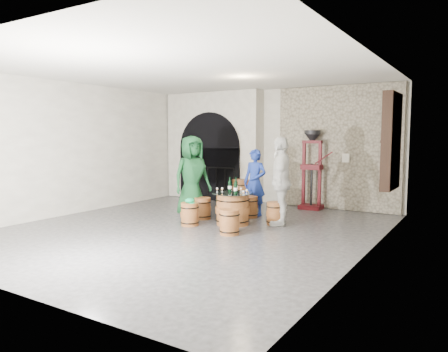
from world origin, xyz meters
The scene contains 30 objects.
ground centered at (0.00, 0.00, 0.00)m, with size 8.00×8.00×0.00m, color #2B2B2D.
wall_back centered at (0.00, 4.00, 1.60)m, with size 8.00×8.00×0.00m, color beige.
wall_left centered at (-3.50, 0.00, 1.60)m, with size 8.00×8.00×0.00m, color beige.
wall_right centered at (3.50, 0.00, 1.60)m, with size 8.00×8.00×0.00m, color beige.
ceiling centered at (0.00, 0.00, 3.20)m, with size 8.00×8.00×0.00m, color beige.
stone_facing_panel centered at (1.80, 3.94, 1.60)m, with size 3.20×0.12×3.18m, color gray.
arched_opening centered at (-1.90, 3.74, 1.58)m, with size 3.10×0.60×3.19m.
shuttered_window centered at (3.38, 2.40, 1.80)m, with size 0.23×1.10×2.00m.
barrel_table centered at (0.49, 0.85, 0.34)m, with size 0.90×0.90×0.70m.
barrel_stool_left centered at (-0.42, 1.02, 0.24)m, with size 0.41×0.41×0.49m.
barrel_stool_far centered at (0.41, 1.77, 0.24)m, with size 0.41×0.41×0.49m.
barrel_stool_right centered at (1.27, 1.33, 0.24)m, with size 0.41×0.41×0.49m.
barrel_stool_near_right centered at (0.90, 0.02, 0.24)m, with size 0.41×0.41×0.49m.
barrel_stool_near_left centered at (-0.25, 0.28, 0.24)m, with size 0.41×0.41×0.49m.
green_cap centered at (-0.24, 0.28, 0.54)m, with size 0.24×0.19×0.11m.
person_green centered at (-0.77, 1.09, 0.96)m, with size 0.94×0.61×1.92m, color #113E1D.
person_blue centered at (0.38, 2.07, 0.80)m, with size 0.58×0.38×1.60m, color navy.
person_white centered at (1.37, 1.39, 0.95)m, with size 1.12×0.46×1.90m, color silver.
wine_bottle_left centered at (0.37, 0.93, 0.83)m, with size 0.08×0.08×0.32m.
wine_bottle_center centered at (0.64, 0.71, 0.83)m, with size 0.08×0.08×0.32m.
wine_bottle_right centered at (0.46, 1.03, 0.83)m, with size 0.08×0.08×0.32m.
tasting_glass_a centered at (0.15, 0.76, 0.75)m, with size 0.05×0.05×0.10m, color orange, non-canonical shape.
tasting_glass_b centered at (0.83, 0.85, 0.75)m, with size 0.05×0.05×0.10m, color orange, non-canonical shape.
tasting_glass_c centered at (0.27, 1.14, 0.75)m, with size 0.05×0.05×0.10m, color orange, non-canonical shape.
tasting_glass_d centered at (0.60, 1.02, 0.75)m, with size 0.05×0.05×0.10m, color orange, non-canonical shape.
tasting_glass_e centered at (0.87, 0.63, 0.75)m, with size 0.05×0.05×0.10m, color orange, non-canonical shape.
tasting_glass_f centered at (0.23, 0.83, 0.75)m, with size 0.05×0.05×0.10m, color orange, non-canonical shape.
side_barrel centered at (-0.63, 3.19, 0.35)m, with size 0.53×0.53×0.71m.
corking_press centered at (1.24, 3.60, 1.19)m, with size 0.84×0.46×2.05m.
control_box centered at (2.05, 3.86, 1.35)m, with size 0.18×0.10×0.22m, color silver.
Camera 1 is at (5.09, -6.91, 1.93)m, focal length 34.00 mm.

